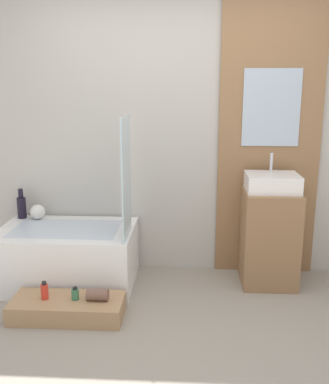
{
  "coord_description": "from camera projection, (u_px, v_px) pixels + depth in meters",
  "views": [
    {
      "loc": [
        0.11,
        -2.45,
        1.72
      ],
      "look_at": [
        -0.08,
        0.69,
        0.95
      ],
      "focal_mm": 42.0,
      "sensor_mm": 36.0,
      "label": 1
    }
  ],
  "objects": [
    {
      "name": "ground_plane",
      "position": [
        170.0,
        366.0,
        2.8
      ],
      "size": [
        12.0,
        12.0,
        0.0
      ],
      "primitive_type": "plane",
      "color": "gray"
    },
    {
      "name": "glass_shower_screen",
      "position": [
        126.0,
        177.0,
        3.57
      ],
      "size": [
        0.01,
        0.44,
        0.97
      ],
      "primitive_type": "cube",
      "color": "silver",
      "rests_on": "bathtub"
    },
    {
      "name": "sink",
      "position": [
        272.0,
        183.0,
        3.77
      ],
      "size": [
        0.44,
        0.35,
        0.31
      ],
      "color": "white",
      "rests_on": "vanity_cabinet"
    },
    {
      "name": "vase_round_light",
      "position": [
        38.0,
        212.0,
        4.1
      ],
      "size": [
        0.14,
        0.14,
        0.14
      ],
      "primitive_type": "sphere",
      "color": "silver",
      "rests_on": "bathtub"
    },
    {
      "name": "wall_wood_accent",
      "position": [
        270.0,
        130.0,
        3.92
      ],
      "size": [
        0.89,
        0.04,
        2.6
      ],
      "color": "#8E6642",
      "rests_on": "ground_plane"
    },
    {
      "name": "vase_tall_dark",
      "position": [
        22.0,
        206.0,
        4.13
      ],
      "size": [
        0.08,
        0.08,
        0.27
      ],
      "color": "black",
      "rests_on": "bathtub"
    },
    {
      "name": "wooden_step_bench",
      "position": [
        68.0,
        308.0,
        3.37
      ],
      "size": [
        0.84,
        0.36,
        0.14
      ],
      "primitive_type": "cube",
      "color": "#A87F56",
      "rests_on": "ground_plane"
    },
    {
      "name": "bathtub",
      "position": [
        68.0,
        256.0,
        3.91
      ],
      "size": [
        1.16,
        0.76,
        0.5
      ],
      "color": "white",
      "rests_on": "ground_plane"
    },
    {
      "name": "bottle_soap_primary",
      "position": [
        45.0,
        291.0,
        3.34
      ],
      "size": [
        0.06,
        0.06,
        0.14
      ],
      "color": "red",
      "rests_on": "wooden_step_bench"
    },
    {
      "name": "vanity_cabinet",
      "position": [
        269.0,
        237.0,
        3.88
      ],
      "size": [
        0.46,
        0.48,
        0.83
      ],
      "primitive_type": "cube",
      "color": "#8E6642",
      "rests_on": "ground_plane"
    },
    {
      "name": "bottle_soap_secondary",
      "position": [
        75.0,
        294.0,
        3.33
      ],
      "size": [
        0.06,
        0.06,
        0.1
      ],
      "color": "#38704C",
      "rests_on": "wooden_step_bench"
    },
    {
      "name": "towel_roll",
      "position": [
        97.0,
        295.0,
        3.32
      ],
      "size": [
        0.16,
        0.09,
        0.09
      ],
      "primitive_type": "cylinder",
      "rotation": [
        0.0,
        1.57,
        0.0
      ],
      "color": "brown",
      "rests_on": "wooden_step_bench"
    },
    {
      "name": "wall_tiled_back",
      "position": [
        179.0,
        130.0,
        4.02
      ],
      "size": [
        4.2,
        0.06,
        2.6
      ],
      "primitive_type": "cube",
      "color": "#B7B2A8",
      "rests_on": "ground_plane"
    }
  ]
}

